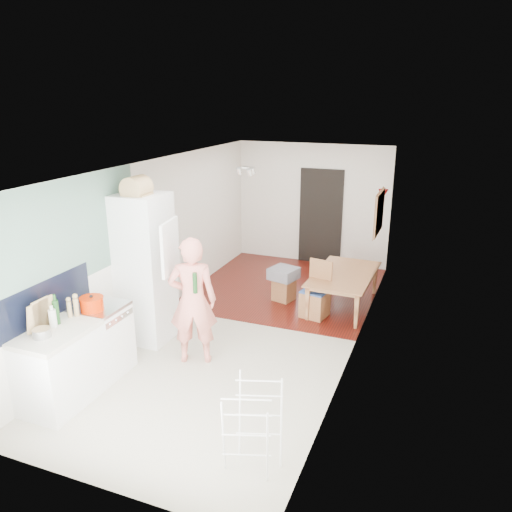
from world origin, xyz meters
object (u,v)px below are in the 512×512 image
Objects in this scene: dining_table at (345,293)px; dining_chair at (315,290)px; stool at (284,289)px; drying_rack at (253,429)px; person at (192,290)px.

dining_chair reaches higher than dining_table.
dining_chair is at bearing -34.06° from stool.
dining_chair reaches higher than stool.
dining_chair is 1.04× the size of drying_rack.
drying_rack is (-0.03, -4.12, 0.19)m from dining_table.
dining_table is 4.12m from drying_rack.
drying_rack is (0.34, -3.56, -0.02)m from dining_chair.
person is at bearing -101.36° from stool.
dining_chair is 3.57m from drying_rack.
person is 1.41× the size of dining_table.
person is at bearing 150.36° from dining_table.
person is 2.56m from stool.
person reaches higher than drying_rack.
drying_rack is (1.49, -1.63, -0.58)m from person.
stool is (-1.05, -0.11, -0.05)m from dining_table.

